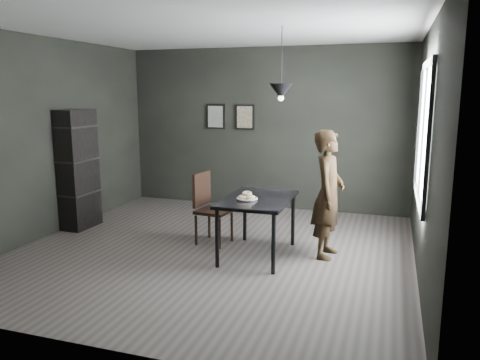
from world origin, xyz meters
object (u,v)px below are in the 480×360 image
(wood_chair, at_px, (208,203))
(pendant_lamp, at_px, (281,91))
(cafe_table, at_px, (258,204))
(white_plate, at_px, (247,199))
(shelf_unit, at_px, (78,169))
(woman, at_px, (328,194))

(wood_chair, distance_m, pendant_lamp, 1.83)
(wood_chair, bearing_deg, cafe_table, -13.05)
(cafe_table, distance_m, white_plate, 0.19)
(wood_chair, xyz_separation_m, pendant_lamp, (1.04, -0.20, 1.50))
(white_plate, distance_m, shelf_unit, 2.87)
(wood_chair, bearing_deg, pendant_lamp, -3.07)
(white_plate, bearing_deg, shelf_unit, 169.66)
(cafe_table, distance_m, wood_chair, 0.85)
(cafe_table, relative_size, shelf_unit, 0.67)
(white_plate, distance_m, pendant_lamp, 1.36)
(cafe_table, height_order, white_plate, white_plate)
(woman, height_order, wood_chair, woman)
(cafe_table, bearing_deg, white_plate, -125.99)
(white_plate, relative_size, woman, 0.14)
(cafe_table, relative_size, pendant_lamp, 1.39)
(pendant_lamp, bearing_deg, white_plate, -145.91)
(wood_chair, relative_size, pendant_lamp, 1.12)
(cafe_table, height_order, woman, woman)
(shelf_unit, height_order, pendant_lamp, pendant_lamp)
(shelf_unit, bearing_deg, pendant_lamp, -3.49)
(cafe_table, xyz_separation_m, woman, (0.83, 0.25, 0.13))
(cafe_table, xyz_separation_m, pendant_lamp, (0.25, 0.10, 1.38))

